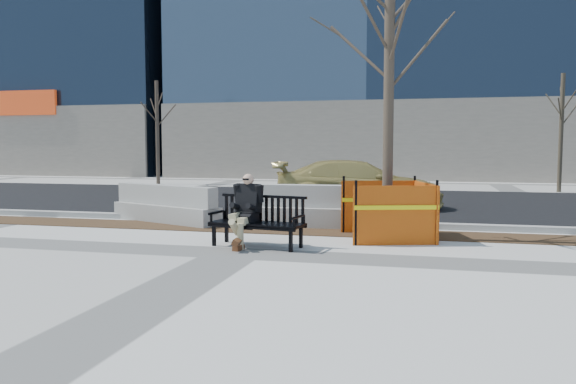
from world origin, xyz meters
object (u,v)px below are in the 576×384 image
at_px(sedan, 358,208).
at_px(jersey_barrier_left, 166,222).
at_px(seated_man, 246,245).
at_px(jersey_barrier_right, 325,227).
at_px(tree_fence, 387,239).
at_px(bench, 257,247).

distance_m(sedan, jersey_barrier_left, 5.47).
xyz_separation_m(sedan, jersey_barrier_left, (-3.91, -3.82, 0.00)).
bearing_deg(sedan, seated_man, 160.34).
relative_size(jersey_barrier_left, jersey_barrier_right, 0.94).
relative_size(tree_fence, sedan, 1.23).
relative_size(sedan, jersey_barrier_right, 1.45).
bearing_deg(jersey_barrier_left, tree_fence, 9.81).
relative_size(sedan, jersey_barrier_left, 1.55).
distance_m(bench, jersey_barrier_right, 2.70).
height_order(bench, tree_fence, tree_fence).
relative_size(seated_man, tree_fence, 0.22).
bearing_deg(bench, seated_man, 169.22).
bearing_deg(bench, jersey_barrier_left, 148.86).
bearing_deg(jersey_barrier_left, jersey_barrier_right, 23.23).
relative_size(seated_man, jersey_barrier_left, 0.42).
xyz_separation_m(bench, seated_man, (-0.22, 0.08, 0.00)).
distance_m(bench, jersey_barrier_left, 3.91).
height_order(tree_fence, sedan, tree_fence).
distance_m(seated_man, sedan, 6.42).
distance_m(tree_fence, jersey_barrier_left, 5.18).
distance_m(bench, sedan, 6.47).
bearing_deg(tree_fence, jersey_barrier_left, 167.02).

